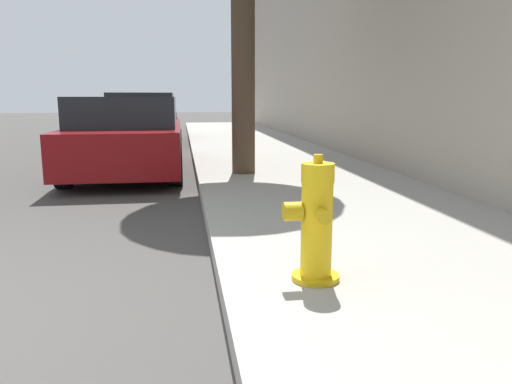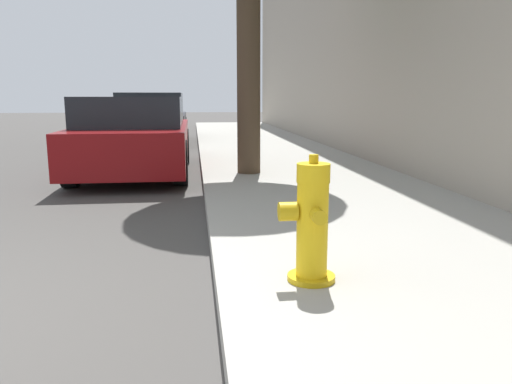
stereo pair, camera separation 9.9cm
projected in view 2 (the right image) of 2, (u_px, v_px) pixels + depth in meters
The scene contains 4 objects.
sidewalk_slab at pixel (472, 304), 2.95m from camera, with size 2.99×40.00×0.15m.
fire_hydrant at pixel (311, 224), 3.06m from camera, with size 0.36×0.38×0.79m.
parked_car_near at pixel (135, 136), 8.30m from camera, with size 1.76×4.04×1.28m.
parked_car_mid at pixel (152, 119), 13.77m from camera, with size 1.86×3.90×1.38m.
Camera 2 is at (1.76, -2.59, 1.28)m, focal length 35.00 mm.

